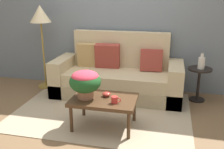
# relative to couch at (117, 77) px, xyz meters

# --- Properties ---
(ground_plane) EXTENTS (14.00, 14.00, 0.00)m
(ground_plane) POSITION_rel_couch_xyz_m (-0.08, -0.72, -0.33)
(ground_plane) COLOR brown
(wall_back) EXTENTS (6.40, 0.12, 2.85)m
(wall_back) POSITION_rel_couch_xyz_m (-0.08, 0.46, 1.09)
(wall_back) COLOR slate
(wall_back) RESTS_ON ground
(area_rug) EXTENTS (2.64, 1.93, 0.01)m
(area_rug) POSITION_rel_couch_xyz_m (-0.08, -0.70, -0.33)
(area_rug) COLOR tan
(area_rug) RESTS_ON ground
(couch) EXTENTS (2.21, 0.86, 1.09)m
(couch) POSITION_rel_couch_xyz_m (0.00, 0.00, 0.00)
(couch) COLOR tan
(couch) RESTS_ON ground
(coffee_table) EXTENTS (0.86, 0.59, 0.42)m
(coffee_table) POSITION_rel_couch_xyz_m (0.06, -1.17, 0.04)
(coffee_table) COLOR #442D1B
(coffee_table) RESTS_ON ground
(side_table) EXTENTS (0.39, 0.39, 0.57)m
(side_table) POSITION_rel_couch_xyz_m (1.38, 0.05, 0.06)
(side_table) COLOR black
(side_table) RESTS_ON ground
(floor_lamp) EXTENTS (0.38, 0.38, 1.54)m
(floor_lamp) POSITION_rel_couch_xyz_m (-1.43, 0.08, 0.96)
(floor_lamp) COLOR olive
(floor_lamp) RESTS_ON ground
(potted_plant) EXTENTS (0.42, 0.42, 0.37)m
(potted_plant) POSITION_rel_couch_xyz_m (-0.18, -1.20, 0.31)
(potted_plant) COLOR #A36B4C
(potted_plant) RESTS_ON coffee_table
(coffee_mug) EXTENTS (0.13, 0.08, 0.09)m
(coffee_mug) POSITION_rel_couch_xyz_m (0.24, -1.29, 0.13)
(coffee_mug) COLOR red
(coffee_mug) RESTS_ON coffee_table
(snack_bowl) EXTENTS (0.11, 0.11, 0.06)m
(snack_bowl) POSITION_rel_couch_xyz_m (0.08, -1.10, 0.12)
(snack_bowl) COLOR #B2382D
(snack_bowl) RESTS_ON coffee_table
(table_vase) EXTENTS (0.11, 0.11, 0.25)m
(table_vase) POSITION_rel_couch_xyz_m (1.38, 0.03, 0.34)
(table_vase) COLOR silver
(table_vase) RESTS_ON side_table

